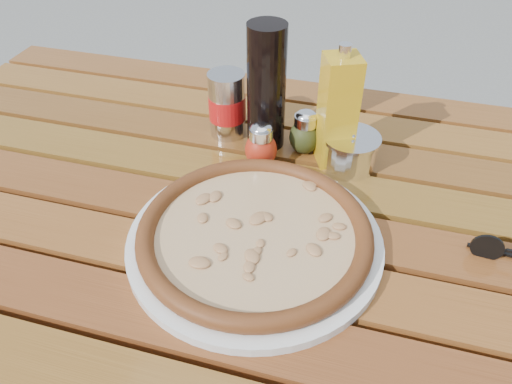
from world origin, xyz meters
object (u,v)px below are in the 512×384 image
(sunglasses, at_px, (512,254))
(dark_bottle, at_px, (266,88))
(pepper_shaker, at_px, (261,146))
(table, at_px, (253,250))
(parmesan_tin, at_px, (350,151))
(olive_oil_cruet, at_px, (337,111))
(oregano_shaker, at_px, (305,133))
(soda_can, at_px, (227,105))
(plate, at_px, (255,241))
(pizza, at_px, (255,233))

(sunglasses, bearing_deg, dark_bottle, 159.59)
(pepper_shaker, relative_size, sunglasses, 0.74)
(table, bearing_deg, parmesan_tin, 53.44)
(pepper_shaker, distance_m, olive_oil_cruet, 0.14)
(pepper_shaker, bearing_deg, oregano_shaker, 43.23)
(oregano_shaker, distance_m, soda_can, 0.15)
(plate, relative_size, dark_bottle, 1.64)
(soda_can, bearing_deg, plate, -64.46)
(plate, xyz_separation_m, sunglasses, (0.34, 0.06, 0.01))
(pepper_shaker, bearing_deg, parmesan_tin, 14.24)
(plate, bearing_deg, sunglasses, 10.35)
(soda_can, relative_size, olive_oil_cruet, 0.57)
(pizza, height_order, oregano_shaker, oregano_shaker)
(pizza, relative_size, oregano_shaker, 5.12)
(pepper_shaker, bearing_deg, sunglasses, -17.75)
(soda_can, relative_size, sunglasses, 1.08)
(pepper_shaker, xyz_separation_m, parmesan_tin, (0.15, 0.04, -0.01))
(plate, relative_size, pepper_shaker, 4.39)
(parmesan_tin, bearing_deg, table, -126.56)
(plate, bearing_deg, table, 109.12)
(dark_bottle, distance_m, sunglasses, 0.45)
(sunglasses, bearing_deg, soda_can, 162.03)
(oregano_shaker, bearing_deg, dark_bottle, 174.17)
(pepper_shaker, relative_size, dark_bottle, 0.37)
(pizza, relative_size, olive_oil_cruet, 2.00)
(table, distance_m, oregano_shaker, 0.22)
(table, xyz_separation_m, plate, (0.02, -0.06, 0.08))
(dark_bottle, distance_m, olive_oil_cruet, 0.13)
(dark_bottle, bearing_deg, plate, -78.54)
(pizza, height_order, dark_bottle, dark_bottle)
(oregano_shaker, height_order, sunglasses, oregano_shaker)
(table, height_order, pepper_shaker, pepper_shaker)
(plate, height_order, oregano_shaker, oregano_shaker)
(oregano_shaker, bearing_deg, pepper_shaker, -136.77)
(oregano_shaker, height_order, olive_oil_cruet, olive_oil_cruet)
(soda_can, height_order, olive_oil_cruet, olive_oil_cruet)
(dark_bottle, height_order, olive_oil_cruet, dark_bottle)
(parmesan_tin, distance_m, sunglasses, 0.29)
(soda_can, bearing_deg, pizza, -64.46)
(dark_bottle, bearing_deg, parmesan_tin, -10.89)
(soda_can, bearing_deg, dark_bottle, -9.01)
(pizza, relative_size, pepper_shaker, 5.12)
(dark_bottle, relative_size, parmesan_tin, 2.00)
(parmesan_tin, bearing_deg, olive_oil_cruet, 161.73)
(plate, xyz_separation_m, oregano_shaker, (0.02, 0.25, 0.03))
(table, bearing_deg, soda_can, 117.22)
(pizza, xyz_separation_m, parmesan_tin, (0.10, 0.22, 0.01))
(pepper_shaker, bearing_deg, soda_can, 137.14)
(plate, relative_size, soda_can, 3.00)
(plate, xyz_separation_m, pepper_shaker, (-0.04, 0.19, 0.03))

